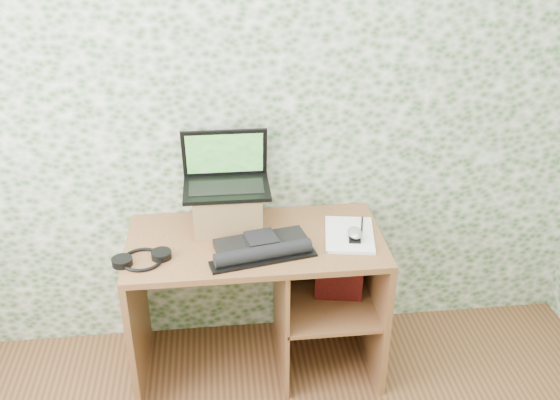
{
  "coord_description": "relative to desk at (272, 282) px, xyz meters",
  "views": [
    {
      "loc": [
        -0.16,
        -1.04,
        2.28
      ],
      "look_at": [
        0.11,
        1.39,
        0.98
      ],
      "focal_mm": 40.0,
      "sensor_mm": 36.0,
      "label": 1
    }
  ],
  "objects": [
    {
      "name": "wall_back",
      "position": [
        -0.08,
        0.28,
        0.82
      ],
      "size": [
        3.5,
        0.0,
        3.5
      ],
      "primitive_type": "plane",
      "rotation": [
        1.57,
        0.0,
        0.0
      ],
      "color": "white",
      "rests_on": "ground"
    },
    {
      "name": "desk",
      "position": [
        0.0,
        0.0,
        0.0
      ],
      "size": [
        1.2,
        0.6,
        0.75
      ],
      "color": "brown",
      "rests_on": "floor"
    },
    {
      "name": "riser",
      "position": [
        -0.2,
        0.12,
        0.36
      ],
      "size": [
        0.32,
        0.27,
        0.19
      ],
      "primitive_type": "cube",
      "rotation": [
        0.0,
        0.0,
        -0.0
      ],
      "color": "olive",
      "rests_on": "desk"
    },
    {
      "name": "laptop",
      "position": [
        -0.2,
        0.16,
        0.52
      ],
      "size": [
        0.41,
        0.29,
        0.27
      ],
      "rotation": [
        0.0,
        0.0,
        -0.0
      ],
      "color": "black",
      "rests_on": "riser"
    },
    {
      "name": "keyboard",
      "position": [
        -0.06,
        -0.14,
        0.29
      ],
      "size": [
        0.49,
        0.33,
        0.07
      ],
      "rotation": [
        0.0,
        0.0,
        0.2
      ],
      "color": "black",
      "rests_on": "desk"
    },
    {
      "name": "headphones",
      "position": [
        -0.59,
        -0.16,
        0.28
      ],
      "size": [
        0.26,
        0.22,
        0.03
      ],
      "rotation": [
        0.0,
        0.0,
        0.22
      ],
      "color": "black",
      "rests_on": "desk"
    },
    {
      "name": "notepad",
      "position": [
        0.37,
        -0.05,
        0.28
      ],
      "size": [
        0.27,
        0.35,
        0.01
      ],
      "primitive_type": "cube",
      "rotation": [
        0.0,
        0.0,
        -0.17
      ],
      "color": "white",
      "rests_on": "desk"
    },
    {
      "name": "mouse",
      "position": [
        0.38,
        -0.09,
        0.3
      ],
      "size": [
        0.08,
        0.11,
        0.04
      ],
      "primitive_type": "ellipsoid",
      "rotation": [
        0.0,
        0.0,
        -0.18
      ],
      "color": "#B8B8BB",
      "rests_on": "notepad"
    },
    {
      "name": "pen",
      "position": [
        0.44,
        0.02,
        0.29
      ],
      "size": [
        0.05,
        0.15,
        0.01
      ],
      "primitive_type": "cylinder",
      "rotation": [
        1.57,
        0.0,
        -0.25
      ],
      "color": "black",
      "rests_on": "notepad"
    },
    {
      "name": "red_box",
      "position": [
        0.33,
        -0.03,
        0.05
      ],
      "size": [
        0.24,
        0.11,
        0.28
      ],
      "primitive_type": "cube",
      "rotation": [
        0.0,
        0.0,
        -0.18
      ],
      "color": "maroon",
      "rests_on": "desk"
    }
  ]
}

